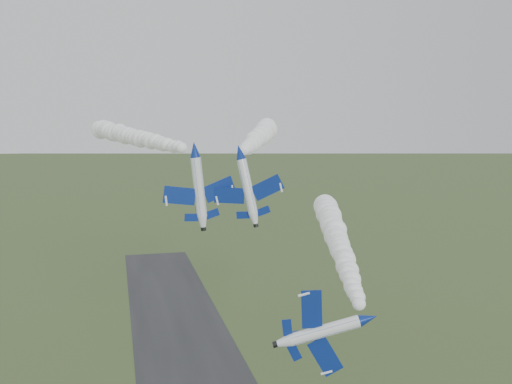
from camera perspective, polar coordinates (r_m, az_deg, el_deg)
jet_lead at (r=72.94m, az=11.21°, el=-12.32°), size 6.12×13.28×10.63m
smoke_trail_jet_lead at (r=112.01m, az=8.10°, el=-4.67°), size 24.23×75.28×5.82m
jet_pair_left at (r=88.82m, az=-6.14°, el=4.26°), size 11.93×14.11×3.55m
smoke_trail_jet_pair_left at (r=125.73m, az=-12.37°, el=5.48°), size 17.90×68.98×4.62m
jet_pair_right at (r=89.29m, az=-1.66°, el=4.03°), size 10.97×12.97×3.84m
smoke_trail_jet_pair_right at (r=122.40m, az=0.26°, el=5.52°), size 24.66×58.21×5.03m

